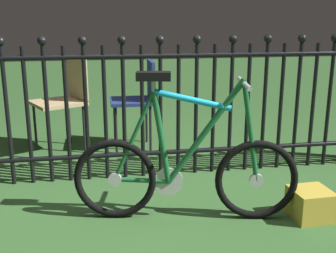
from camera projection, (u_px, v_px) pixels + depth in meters
The scene contains 6 objects.
ground_plane at pixel (162, 224), 2.56m from camera, with size 20.00×20.00×0.00m, color #2F5628.
iron_fence at pixel (137, 104), 3.19m from camera, with size 4.34×0.07×1.13m.
bicycle at pixel (185, 170), 2.56m from camera, with size 1.37×0.41×0.92m.
chair_tan at pixel (66, 95), 3.85m from camera, with size 0.57×0.57×0.86m.
chair_navy at pixel (140, 95), 3.94m from camera, with size 0.40×0.40×0.83m.
display_crate at pixel (310, 204), 2.62m from camera, with size 0.23×0.23×0.19m, color #B29933.
Camera 1 is at (-0.36, -2.29, 1.23)m, focal length 44.77 mm.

